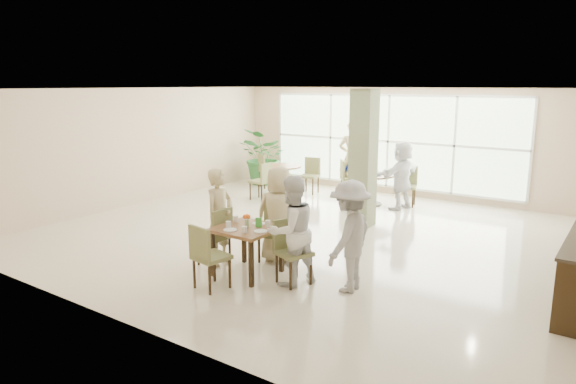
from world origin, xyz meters
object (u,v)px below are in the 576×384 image
Objects in this scene: main_table at (247,233)px; round_table_left at (281,172)px; adult_standing at (352,158)px; round_table_right at (370,181)px; potted_plant at (265,157)px; teen_left at (220,217)px; teen_right at (291,231)px; teen_far at (279,214)px; adult_b at (402,175)px; teen_standing at (349,236)px; adult_a at (360,173)px.

round_table_left is at bearing 120.59° from main_table.
adult_standing is (-1.41, 6.10, 0.34)m from main_table.
potted_plant reaches higher than round_table_right.
teen_right is (1.44, -0.05, 0.02)m from teen_left.
round_table_right is 0.70× the size of potted_plant.
round_table_left is 0.68× the size of teen_far.
round_table_left is 2.55m from round_table_right.
adult_standing reaches higher than teen_right.
adult_standing reaches higher than potted_plant.
adult_standing reaches higher than round_table_left.
adult_standing reaches higher than teen_far.
main_table is 0.68m from teen_left.
adult_b reaches higher than teen_far.
main_table is 1.62m from teen_standing.
round_table_right is 5.46m from teen_standing.
adult_a is (2.65, -0.62, 0.33)m from round_table_left.
teen_right is at bearing 85.69° from adult_standing.
round_table_left is (-3.07, 5.19, -0.08)m from main_table.
main_table is at bearing -54.91° from potted_plant.
adult_b reaches higher than round_table_right.
adult_a reaches higher than round_table_right.
round_table_right is at bearing 95.56° from main_table.
main_table is 0.45× the size of adult_standing.
adult_standing is (-2.99, 5.78, 0.19)m from teen_standing.
teen_left is at bearing -87.10° from teen_standing.
adult_a reaches higher than teen_left.
teen_left is at bearing -68.45° from adult_a.
teen_standing reaches higher than teen_far.
round_table_right is at bearing -102.18° from teen_far.
main_table is at bearing 9.78° from adult_b.
potted_plant is 1.02× the size of teen_far.
teen_right is at bearing 4.13° from main_table.
main_table is at bearing -59.41° from round_table_left.
round_table_left is 0.55× the size of adult_standing.
teen_far is 0.89× the size of adult_a.
adult_standing is at bearing 147.62° from adult_a.
main_table is 4.60m from adult_a.
round_table_left is 2.74m from adult_a.
adult_standing reaches higher than main_table.
teen_left is 0.98× the size of adult_b.
teen_far is 0.81× the size of adult_standing.
adult_b is (-0.50, 5.30, -0.01)m from teen_right.
main_table and round_table_left have the same top height.
teen_far is (4.24, -5.20, -0.02)m from potted_plant.
teen_standing is at bearing 144.75° from teen_far.
teen_left is at bearing 72.92° from adult_standing.
teen_right is 1.01× the size of adult_b.
main_table is at bearing 78.76° from adult_standing.
round_table_right is at bearing -77.38° from adult_b.
adult_a is at bearing -5.65° from teen_left.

